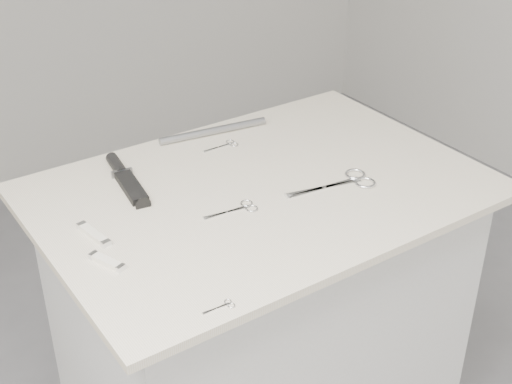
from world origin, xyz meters
TOP-DOWN VIEW (x-y plane):
  - plinth at (0.00, 0.00)m, footprint 0.90×0.60m
  - display_board at (0.00, 0.00)m, footprint 1.00×0.70m
  - large_shears at (0.17, -0.10)m, footprint 0.22×0.09m
  - embroidery_scissors_a at (-0.10, -0.05)m, footprint 0.12×0.05m
  - embroidery_scissors_b at (0.04, 0.22)m, footprint 0.09×0.04m
  - tiny_scissors at (-0.30, -0.31)m, footprint 0.06×0.03m
  - sheathed_knife at (-0.24, 0.20)m, footprint 0.07×0.23m
  - pocket_knife_a at (-0.40, 0.02)m, footprint 0.04×0.10m
  - pocket_knife_b at (-0.41, -0.08)m, footprint 0.05×0.08m
  - metal_rail at (0.05, 0.29)m, footprint 0.29×0.06m

SIDE VIEW (x-z plane):
  - plinth at x=0.00m, z-range 0.00..0.90m
  - display_board at x=0.00m, z-range 0.90..0.92m
  - tiny_scissors at x=-0.30m, z-range 0.92..0.92m
  - embroidery_scissors_b at x=0.04m, z-range 0.92..0.92m
  - embroidery_scissors_a at x=-0.10m, z-range 0.92..0.92m
  - large_shears at x=0.17m, z-range 0.92..0.93m
  - pocket_knife_b at x=-0.41m, z-range 0.92..0.93m
  - pocket_knife_a at x=-0.40m, z-range 0.92..0.93m
  - sheathed_knife at x=-0.24m, z-range 0.91..0.94m
  - metal_rail at x=0.05m, z-range 0.92..0.94m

